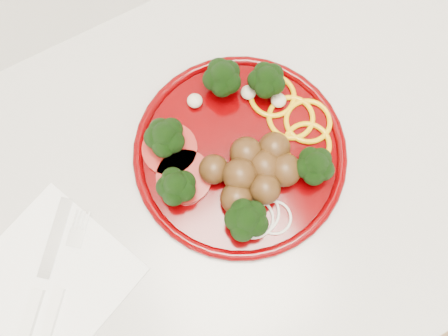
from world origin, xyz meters
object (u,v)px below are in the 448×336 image
plate (241,154)px  fork (57,301)px  napkin (52,278)px  knife (38,294)px

plate → fork: plate is taller
plate → napkin: size_ratio=1.63×
plate → fork: bearing=-169.7°
plate → knife: (-0.31, -0.03, -0.01)m
knife → fork: knife is taller
plate → napkin: (-0.29, -0.02, -0.02)m
plate → napkin: 0.29m
napkin → fork: (-0.00, -0.03, 0.01)m
fork → knife: bearing=83.0°
napkin → knife: knife is taller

